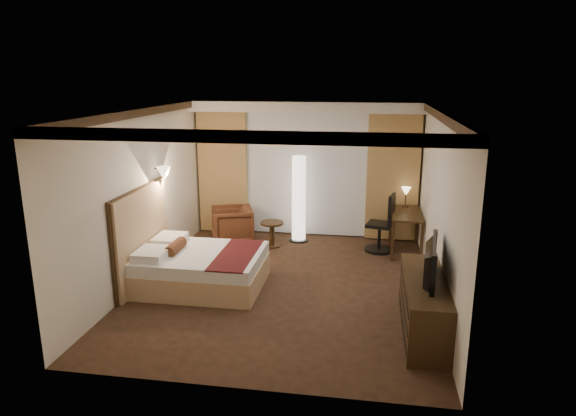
% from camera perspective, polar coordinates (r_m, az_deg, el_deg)
% --- Properties ---
extents(floor, '(4.50, 5.50, 0.01)m').
position_cam_1_polar(floor, '(8.11, -0.46, -8.60)').
color(floor, black).
rests_on(floor, ground).
extents(ceiling, '(4.50, 5.50, 0.01)m').
position_cam_1_polar(ceiling, '(7.47, -0.50, 10.80)').
color(ceiling, white).
rests_on(ceiling, back_wall).
extents(back_wall, '(4.50, 0.02, 2.70)m').
position_cam_1_polar(back_wall, '(10.34, 2.08, 4.34)').
color(back_wall, white).
rests_on(back_wall, floor).
extents(left_wall, '(0.02, 5.50, 2.70)m').
position_cam_1_polar(left_wall, '(8.35, -15.89, 1.27)').
color(left_wall, white).
rests_on(left_wall, floor).
extents(right_wall, '(0.02, 5.50, 2.70)m').
position_cam_1_polar(right_wall, '(7.64, 16.40, 0.02)').
color(right_wall, white).
rests_on(right_wall, floor).
extents(crown_molding, '(4.50, 5.50, 0.12)m').
position_cam_1_polar(crown_molding, '(7.47, -0.50, 10.34)').
color(crown_molding, black).
rests_on(crown_molding, ceiling).
extents(soffit, '(4.50, 0.50, 0.20)m').
position_cam_1_polar(soffit, '(9.94, 1.97, 11.18)').
color(soffit, white).
rests_on(soffit, ceiling).
extents(curtain_sheer, '(2.48, 0.04, 2.45)m').
position_cam_1_polar(curtain_sheer, '(10.28, 2.02, 3.71)').
color(curtain_sheer, silver).
rests_on(curtain_sheer, back_wall).
extents(curtain_left_drape, '(1.00, 0.14, 2.45)m').
position_cam_1_polar(curtain_left_drape, '(10.57, -7.22, 3.90)').
color(curtain_left_drape, tan).
rests_on(curtain_left_drape, back_wall).
extents(curtain_right_drape, '(1.00, 0.14, 2.45)m').
position_cam_1_polar(curtain_right_drape, '(10.16, 11.55, 3.28)').
color(curtain_right_drape, tan).
rests_on(curtain_right_drape, back_wall).
extents(wall_sconce, '(0.24, 0.24, 0.24)m').
position_cam_1_polar(wall_sconce, '(8.69, -13.63, 3.76)').
color(wall_sconce, white).
rests_on(wall_sconce, left_wall).
extents(bed, '(1.87, 1.46, 0.55)m').
position_cam_1_polar(bed, '(8.11, -9.54, -6.72)').
color(bed, white).
rests_on(bed, floor).
extents(headboard, '(0.12, 1.76, 1.50)m').
position_cam_1_polar(headboard, '(8.30, -15.89, -3.11)').
color(headboard, tan).
rests_on(headboard, floor).
extents(armchair, '(0.92, 0.95, 0.78)m').
position_cam_1_polar(armchair, '(10.03, -6.24, -1.71)').
color(armchair, '#432114').
rests_on(armchair, floor).
extents(side_table, '(0.44, 0.44, 0.49)m').
position_cam_1_polar(side_table, '(9.80, -1.79, -2.93)').
color(side_table, black).
rests_on(side_table, floor).
extents(floor_lamp, '(0.36, 0.36, 1.70)m').
position_cam_1_polar(floor_lamp, '(9.96, 1.21, 1.00)').
color(floor_lamp, white).
rests_on(floor_lamp, floor).
extents(desk, '(0.55, 1.16, 0.75)m').
position_cam_1_polar(desk, '(9.73, 12.90, -2.62)').
color(desk, black).
rests_on(desk, floor).
extents(desk_lamp, '(0.18, 0.18, 0.34)m').
position_cam_1_polar(desk_lamp, '(10.00, 12.94, 1.09)').
color(desk_lamp, '#FFD899').
rests_on(desk_lamp, desk).
extents(office_chair, '(0.64, 0.64, 1.10)m').
position_cam_1_polar(office_chair, '(9.61, 10.17, -1.60)').
color(office_chair, black).
rests_on(office_chair, floor).
extents(dresser, '(0.50, 1.86, 0.72)m').
position_cam_1_polar(dresser, '(6.85, 14.84, -10.40)').
color(dresser, black).
rests_on(dresser, floor).
extents(television, '(0.74, 1.14, 0.14)m').
position_cam_1_polar(television, '(6.59, 14.96, -5.11)').
color(television, black).
rests_on(television, dresser).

